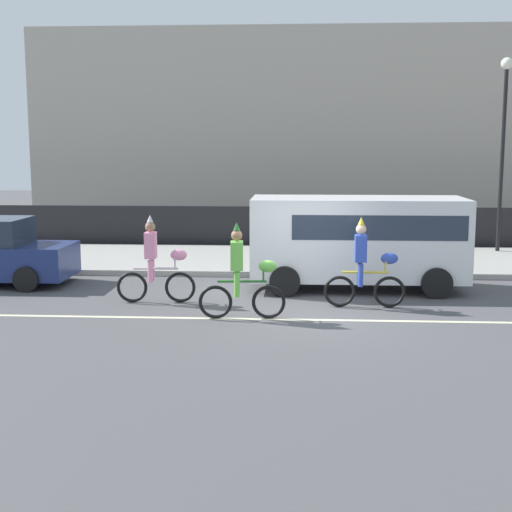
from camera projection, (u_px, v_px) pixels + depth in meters
The scene contains 10 objects.
ground_plane at pixel (300, 314), 14.49m from camera, with size 80.00×80.00×0.00m, color #4C4C4F.
road_centre_line at pixel (300, 320), 14.00m from camera, with size 36.00×0.14×0.01m, color beige.
sidewalk_curb at pixel (300, 260), 20.89m from camera, with size 60.00×5.00×0.15m, color #9E9B93.
fence_line at pixel (300, 228), 23.66m from camera, with size 40.00×0.08×1.40m, color black.
building_backdrop at pixel (373, 132), 31.45m from camera, with size 28.00×8.00×7.99m, color #B2A899.
parade_cyclist_pink at pixel (156, 264), 15.44m from camera, with size 1.72×0.50×1.92m.
parade_cyclist_lime at pixel (243, 277), 13.97m from camera, with size 1.72×0.50×1.92m.
parade_cyclist_cobalt at pixel (366, 268), 14.98m from camera, with size 1.72×0.50×1.92m.
parked_van_white at pixel (361, 236), 16.88m from camera, with size 5.00×2.22×2.18m.
street_lamp_post at pixel (504, 126), 21.61m from camera, with size 0.36×0.36×5.86m.
Camera 1 is at (-0.05, -14.17, 3.38)m, focal length 50.00 mm.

